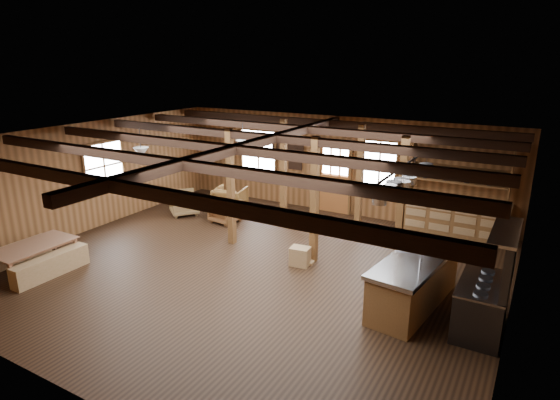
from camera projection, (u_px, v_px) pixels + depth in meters
The scene contains 22 objects.
room at pixel (250, 206), 9.68m from camera, with size 10.04×9.04×2.84m.
ceiling_joists at pixel (253, 144), 9.45m from camera, with size 9.80×8.82×0.18m.
timber_posts at pixel (316, 187), 11.16m from camera, with size 3.95×2.35×2.80m.
back_door at pixel (335, 183), 13.52m from camera, with size 1.02×0.08×2.15m.
window_back_left at pixel (259, 150), 14.56m from camera, with size 1.32×0.06×1.32m.
window_back_right at pixel (380, 163), 12.70m from camera, with size 1.02×0.06×1.32m.
window_left at pixel (104, 166), 12.39m from camera, with size 0.14×1.24×1.32m.
notice_boards at pixel (290, 152), 14.02m from camera, with size 1.08×0.03×0.90m.
back_counter at pixel (455, 213), 11.78m from camera, with size 2.55×0.60×2.45m.
pendant_lamps at pixel (194, 148), 11.33m from camera, with size 1.86×2.36×0.66m.
pot_rack at pixel (404, 180), 8.33m from camera, with size 0.43×3.00×0.46m.
kitchen_island at pixel (414, 281), 8.46m from camera, with size 1.19×2.59×1.20m.
step_stool at pixel (300, 256), 10.18m from camera, with size 0.47×0.33×0.41m, color olive.
commercial_range at pixel (486, 298), 7.62m from camera, with size 0.78×1.47×1.81m.
dining_table at pixel (36, 258), 9.90m from camera, with size 1.64×0.92×0.58m, color brown.
bench_wall at pixel (15, 254), 10.28m from camera, with size 0.29×1.55×0.43m, color olive.
bench_aisle at pixel (51, 266), 9.68m from camera, with size 0.31×1.63×0.45m, color olive.
armchair_a at pixel (230, 201), 13.53m from camera, with size 0.84×0.86×0.78m, color brown.
armchair_b at pixel (225, 211), 12.84m from camera, with size 0.69×0.71×0.65m, color brown.
armchair_c at pixel (184, 203), 13.47m from camera, with size 0.74×0.76×0.69m, color olive.
counter_pot at pixel (429, 241), 8.87m from camera, with size 0.28×0.28×0.17m, color #B9BCC0.
bowl at pixel (402, 246), 8.77m from camera, with size 0.24×0.24×0.06m, color silver.
Camera 1 is at (5.13, -7.69, 4.34)m, focal length 30.00 mm.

